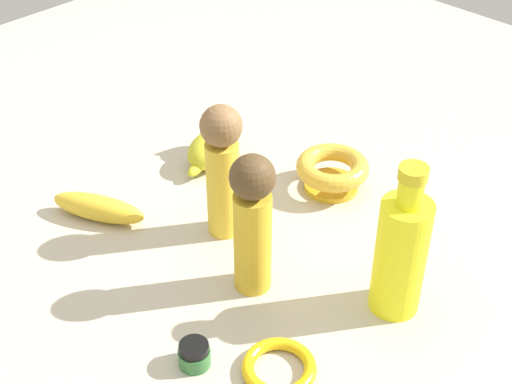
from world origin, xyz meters
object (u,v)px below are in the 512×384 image
(cat_figurine, at_px, (214,141))
(banana, at_px, (98,208))
(person_figure_adult, at_px, (253,220))
(nail_polish_jar, at_px, (194,354))
(bottle_tall, at_px, (401,252))
(bangle, at_px, (279,368))
(bowl, at_px, (332,170))
(person_figure_child, at_px, (222,166))

(cat_figurine, bearing_deg, banana, -92.02)
(person_figure_adult, distance_m, cat_figurine, 0.34)
(banana, relative_size, cat_figurine, 1.13)
(nail_polish_jar, bearing_deg, bottle_tall, 65.67)
(cat_figurine, bearing_deg, bangle, -33.31)
(bowl, bearing_deg, banana, -123.20)
(banana, height_order, bowl, bowl)
(person_figure_child, bearing_deg, cat_figurine, 141.60)
(nail_polish_jar, bearing_deg, bowl, 105.95)
(cat_figurine, distance_m, nail_polish_jar, 0.47)
(bottle_tall, distance_m, person_figure_child, 0.30)
(nail_polish_jar, bearing_deg, person_figure_child, 128.34)
(bangle, relative_size, nail_polish_jar, 2.28)
(banana, relative_size, bowl, 1.31)
(bangle, distance_m, nail_polish_jar, 0.11)
(person_figure_adult, bearing_deg, cat_figurine, 146.82)
(nail_polish_jar, bearing_deg, cat_figurine, 133.94)
(bangle, bearing_deg, cat_figurine, 146.69)
(banana, height_order, nail_polish_jar, banana)
(bangle, height_order, bottle_tall, bottle_tall)
(bangle, bearing_deg, nail_polish_jar, -142.93)
(banana, xyz_separation_m, person_figure_child, (0.17, 0.12, 0.10))
(nail_polish_jar, height_order, person_figure_child, person_figure_child)
(bottle_tall, distance_m, nail_polish_jar, 0.30)
(person_figure_adult, xyz_separation_m, cat_figurine, (-0.28, 0.18, -0.08))
(cat_figurine, bearing_deg, person_figure_child, -38.40)
(bowl, bearing_deg, bangle, -59.54)
(bangle, relative_size, cat_figurine, 0.68)
(bottle_tall, bearing_deg, person_figure_adult, -147.26)
(bangle, bearing_deg, person_figure_adult, 146.45)
(cat_figurine, relative_size, bottle_tall, 0.60)
(person_figure_adult, xyz_separation_m, bowl, (-0.07, 0.26, -0.08))
(banana, bearing_deg, person_figure_child, 10.64)
(bangle, relative_size, bowl, 0.79)
(banana, xyz_separation_m, nail_polish_jar, (0.33, -0.09, -0.00))
(cat_figurine, distance_m, person_figure_child, 0.22)
(bowl, distance_m, person_figure_child, 0.23)
(cat_figurine, height_order, person_figure_child, person_figure_child)
(person_figure_child, bearing_deg, nail_polish_jar, -51.66)
(banana, height_order, bottle_tall, bottle_tall)
(bowl, relative_size, nail_polish_jar, 2.90)
(bowl, distance_m, nail_polish_jar, 0.44)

